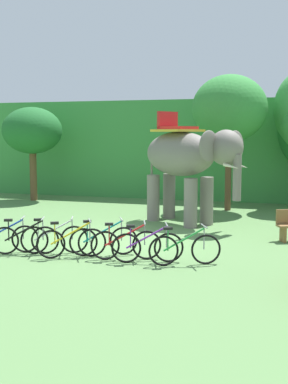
{
  "coord_description": "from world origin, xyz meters",
  "views": [
    {
      "loc": [
        4.9,
        -13.04,
        3.02
      ],
      "look_at": [
        0.66,
        1.0,
        1.3
      ],
      "focal_mm": 46.49,
      "sensor_mm": 36.0,
      "label": 1
    }
  ],
  "objects_px": {
    "bike_blue": "(5,238)",
    "bike_black": "(25,239)",
    "tree_right": "(229,109)",
    "bike_white": "(54,239)",
    "bike_red": "(126,244)",
    "bike_green": "(185,249)",
    "tree_center_left": "(32,131)",
    "bike_purple": "(147,247)",
    "bike_teal": "(103,240)",
    "bike_yellow": "(71,242)",
    "elephant": "(187,159)"
  },
  "relations": [
    {
      "from": "tree_right",
      "to": "bike_green",
      "type": "relative_size",
      "value": 3.38
    },
    {
      "from": "bike_black",
      "to": "bike_teal",
      "type": "height_order",
      "value": "same"
    },
    {
      "from": "bike_blue",
      "to": "bike_purple",
      "type": "relative_size",
      "value": 1.0
    },
    {
      "from": "bike_black",
      "to": "bike_green",
      "type": "xyz_separation_m",
      "value": [
        4.08,
        0.12,
        0.0
      ]
    },
    {
      "from": "elephant",
      "to": "bike_blue",
      "type": "height_order",
      "value": "elephant"
    },
    {
      "from": "elephant",
      "to": "bike_red",
      "type": "relative_size",
      "value": 2.46
    },
    {
      "from": "bike_red",
      "to": "bike_green",
      "type": "xyz_separation_m",
      "value": [
        1.46,
        -0.08,
        0.0
      ]
    },
    {
      "from": "bike_purple",
      "to": "bike_blue",
      "type": "bearing_deg",
      "value": -178.26
    },
    {
      "from": "bike_blue",
      "to": "bike_green",
      "type": "relative_size",
      "value": 1.04
    },
    {
      "from": "bike_teal",
      "to": "bike_red",
      "type": "xyz_separation_m",
      "value": [
        0.67,
        -0.25,
        0.0
      ]
    },
    {
      "from": "bike_blue",
      "to": "bike_white",
      "type": "bearing_deg",
      "value": 13.17
    },
    {
      "from": "tree_center_left",
      "to": "bike_green",
      "type": "relative_size",
      "value": 2.69
    },
    {
      "from": "tree_center_left",
      "to": "bike_black",
      "type": "bearing_deg",
      "value": -61.96
    },
    {
      "from": "bike_black",
      "to": "bike_green",
      "type": "bearing_deg",
      "value": 1.73
    },
    {
      "from": "tree_center_left",
      "to": "bike_yellow",
      "type": "height_order",
      "value": "tree_center_left"
    },
    {
      "from": "bike_red",
      "to": "bike_purple",
      "type": "relative_size",
      "value": 1.01
    },
    {
      "from": "tree_center_left",
      "to": "bike_red",
      "type": "distance_m",
      "value": 12.1
    },
    {
      "from": "tree_center_left",
      "to": "bike_red",
      "type": "xyz_separation_m",
      "value": [
        7.54,
        -9.05,
        -2.76
      ]
    },
    {
      "from": "tree_right",
      "to": "bike_red",
      "type": "height_order",
      "value": "tree_right"
    },
    {
      "from": "bike_black",
      "to": "bike_teal",
      "type": "distance_m",
      "value": 1.99
    },
    {
      "from": "bike_blue",
      "to": "elephant",
      "type": "bearing_deg",
      "value": 56.53
    },
    {
      "from": "bike_black",
      "to": "bike_white",
      "type": "bearing_deg",
      "value": 22.27
    },
    {
      "from": "bike_blue",
      "to": "bike_black",
      "type": "bearing_deg",
      "value": 1.12
    },
    {
      "from": "tree_right",
      "to": "bike_white",
      "type": "relative_size",
      "value": 3.29
    },
    {
      "from": "tree_right",
      "to": "bike_yellow",
      "type": "relative_size",
      "value": 3.47
    },
    {
      "from": "tree_right",
      "to": "bike_teal",
      "type": "relative_size",
      "value": 3.41
    },
    {
      "from": "bike_white",
      "to": "bike_teal",
      "type": "xyz_separation_m",
      "value": [
        1.27,
        0.17,
        0.0
      ]
    },
    {
      "from": "elephant",
      "to": "bike_black",
      "type": "bearing_deg",
      "value": -119.22
    },
    {
      "from": "tree_right",
      "to": "bike_green",
      "type": "height_order",
      "value": "tree_right"
    },
    {
      "from": "tree_right",
      "to": "bike_white",
      "type": "height_order",
      "value": "tree_right"
    },
    {
      "from": "bike_white",
      "to": "bike_purple",
      "type": "height_order",
      "value": "same"
    },
    {
      "from": "bike_teal",
      "to": "bike_purple",
      "type": "distance_m",
      "value": 1.29
    },
    {
      "from": "elephant",
      "to": "bike_blue",
      "type": "xyz_separation_m",
      "value": [
        -3.56,
        -5.38,
        -1.82
      ]
    },
    {
      "from": "elephant",
      "to": "bike_teal",
      "type": "xyz_separation_m",
      "value": [
        -1.06,
        -4.92,
        -1.82
      ]
    },
    {
      "from": "tree_right",
      "to": "bike_yellow",
      "type": "bearing_deg",
      "value": -106.93
    },
    {
      "from": "tree_right",
      "to": "bike_white",
      "type": "bearing_deg",
      "value": -110.97
    },
    {
      "from": "tree_center_left",
      "to": "bike_purple",
      "type": "bearing_deg",
      "value": -48.44
    },
    {
      "from": "bike_teal",
      "to": "bike_white",
      "type": "bearing_deg",
      "value": -172.29
    },
    {
      "from": "tree_right",
      "to": "bike_blue",
      "type": "height_order",
      "value": "tree_right"
    },
    {
      "from": "bike_teal",
      "to": "bike_purple",
      "type": "xyz_separation_m",
      "value": [
        1.24,
        -0.35,
        0.0
      ]
    },
    {
      "from": "bike_white",
      "to": "bike_teal",
      "type": "bearing_deg",
      "value": 7.71
    },
    {
      "from": "bike_black",
      "to": "bike_white",
      "type": "xyz_separation_m",
      "value": [
        0.68,
        0.28,
        0.0
      ]
    },
    {
      "from": "tree_right",
      "to": "bike_purple",
      "type": "distance_m",
      "value": 9.46
    },
    {
      "from": "elephant",
      "to": "bike_green",
      "type": "bearing_deg",
      "value": -78.42
    },
    {
      "from": "tree_center_left",
      "to": "bike_black",
      "type": "height_order",
      "value": "tree_center_left"
    },
    {
      "from": "bike_yellow",
      "to": "bike_red",
      "type": "relative_size",
      "value": 0.94
    },
    {
      "from": "bike_blue",
      "to": "bike_teal",
      "type": "distance_m",
      "value": 2.54
    },
    {
      "from": "bike_yellow",
      "to": "bike_teal",
      "type": "height_order",
      "value": "same"
    },
    {
      "from": "bike_black",
      "to": "bike_purple",
      "type": "height_order",
      "value": "same"
    },
    {
      "from": "bike_black",
      "to": "bike_red",
      "type": "bearing_deg",
      "value": 4.43
    }
  ]
}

